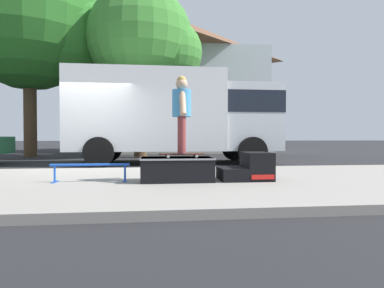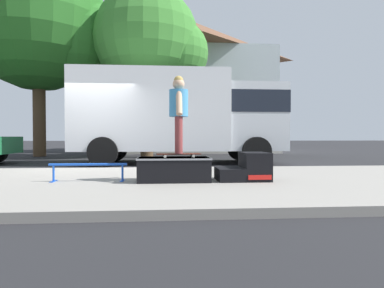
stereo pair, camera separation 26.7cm
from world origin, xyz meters
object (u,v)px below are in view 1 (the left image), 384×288
object	(u,v)px
kicker_ramp	(249,168)
grind_rail	(90,168)
box_truck	(176,113)
skate_box	(177,168)
skater_kid	(182,108)
skateboard	(182,154)
street_tree_neighbour	(38,24)
street_tree_main	(146,42)

from	to	relation	value
kicker_ramp	grind_rail	size ratio (longest dim) A/B	0.68
box_truck	grind_rail	bearing A→B (deg)	-109.24
skate_box	skater_kid	xyz separation A→B (m)	(0.08, -0.01, 1.07)
skateboard	street_tree_neighbour	bearing A→B (deg)	119.64
skater_kid	street_tree_main	bearing A→B (deg)	95.08
street_tree_neighbour	skateboard	bearing A→B (deg)	-60.36
skate_box	street_tree_neighbour	distance (m)	12.73
kicker_ramp	street_tree_neighbour	size ratio (longest dim) A/B	0.10
kicker_ramp	skater_kid	distance (m)	1.64
skate_box	grind_rail	world-z (taller)	skate_box
box_truck	skater_kid	bearing A→B (deg)	-92.85
kicker_ramp	skate_box	bearing A→B (deg)	179.98
skater_kid	street_tree_neighbour	distance (m)	12.34
grind_rail	street_tree_neighbour	xyz separation A→B (m)	(-4.08, 9.86, 5.63)
skateboard	skater_kid	xyz separation A→B (m)	(0.00, -0.00, 0.82)
grind_rail	box_truck	xyz separation A→B (m)	(1.85, 5.31, 1.35)
skate_box	street_tree_main	size ratio (longest dim) A/B	0.17
box_truck	street_tree_neighbour	world-z (taller)	street_tree_neighbour
street_tree_main	street_tree_neighbour	size ratio (longest dim) A/B	0.80
skateboard	box_truck	world-z (taller)	box_truck
skate_box	box_truck	distance (m)	5.57
grind_rail	box_truck	size ratio (longest dim) A/B	0.19
skateboard	box_truck	size ratio (longest dim) A/B	0.12
skater_kid	street_tree_main	distance (m)	9.58
skateboard	street_tree_main	distance (m)	9.91
grind_rail	skateboard	size ratio (longest dim) A/B	1.69
skate_box	street_tree_neighbour	size ratio (longest dim) A/B	0.14
skateboard	box_truck	distance (m)	5.52
skater_kid	street_tree_main	xyz separation A→B (m)	(-0.78, 8.83, 3.62)
grind_rail	street_tree_main	xyz separation A→B (m)	(0.80, 8.74, 4.67)
kicker_ramp	box_truck	world-z (taller)	box_truck
skate_box	box_truck	size ratio (longest dim) A/B	0.18
grind_rail	skater_kid	bearing A→B (deg)	-3.35
skateboard	skater_kid	bearing A→B (deg)	-26.57
kicker_ramp	street_tree_main	world-z (taller)	street_tree_main
skater_kid	street_tree_neighbour	world-z (taller)	street_tree_neighbour
street_tree_main	street_tree_neighbour	bearing A→B (deg)	167.02
box_truck	street_tree_main	xyz separation A→B (m)	(-1.05, 3.43, 3.33)
kicker_ramp	box_truck	distance (m)	5.65
grind_rail	street_tree_main	bearing A→B (deg)	84.77
skate_box	skateboard	bearing A→B (deg)	-5.40
skateboard	kicker_ramp	bearing A→B (deg)	0.35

